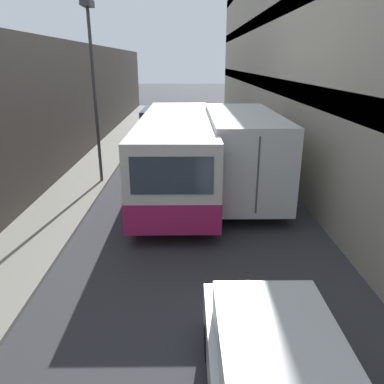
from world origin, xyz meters
name	(u,v)px	position (x,y,z in m)	size (l,w,h in m)	color
ground_plane	(190,199)	(0.00, 15.00, 0.00)	(150.00, 150.00, 0.00)	#38383D
sidewalk_left	(69,198)	(-4.48, 15.00, 0.05)	(2.09, 60.00, 0.11)	gray
car_hatchback	(276,377)	(1.11, 5.95, 0.76)	(1.82, 4.01, 1.52)	silver
bus	(177,152)	(-0.49, 15.96, 1.54)	(2.62, 9.89, 2.89)	silver
box_truck	(238,147)	(1.91, 16.37, 1.66)	(2.41, 9.00, 3.08)	silver
panel_van	(159,123)	(-1.89, 25.80, 1.13)	(1.97, 4.12, 2.02)	navy
street_lamp	(92,61)	(-3.68, 16.95, 4.83)	(0.36, 0.80, 6.81)	#38383D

